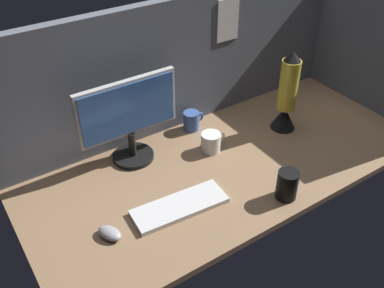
# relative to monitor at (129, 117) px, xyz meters

# --- Properties ---
(ground_plane) EXTENTS (1.80, 0.80, 0.03)m
(ground_plane) POSITION_rel_monitor_xyz_m (0.34, -0.25, -0.22)
(ground_plane) COLOR #8C6B4C
(cubicle_wall_back) EXTENTS (1.80, 0.06, 0.61)m
(cubicle_wall_back) POSITION_rel_monitor_xyz_m (0.34, 0.12, 0.10)
(cubicle_wall_back) COLOR #565B66
(cubicle_wall_back) RESTS_ON ground_plane
(cubicle_wall_side) EXTENTS (0.05, 0.80, 0.61)m
(cubicle_wall_side) POSITION_rel_monitor_xyz_m (1.22, -0.25, 0.10)
(cubicle_wall_side) COLOR #565B66
(cubicle_wall_side) RESTS_ON ground_plane
(monitor) EXTENTS (0.44, 0.18, 0.38)m
(monitor) POSITION_rel_monitor_xyz_m (0.00, 0.00, 0.00)
(monitor) COLOR black
(monitor) RESTS_ON ground_plane
(keyboard) EXTENTS (0.38, 0.16, 0.02)m
(keyboard) POSITION_rel_monitor_xyz_m (0.00, -0.38, -0.20)
(keyboard) COLOR silver
(keyboard) RESTS_ON ground_plane
(mouse) EXTENTS (0.09, 0.11, 0.03)m
(mouse) POSITION_rel_monitor_xyz_m (-0.28, -0.37, -0.19)
(mouse) COLOR #99999E
(mouse) RESTS_ON ground_plane
(mug_black_travel) EXTENTS (0.08, 0.08, 0.12)m
(mug_black_travel) POSITION_rel_monitor_xyz_m (0.38, -0.56, -0.15)
(mug_black_travel) COLOR black
(mug_black_travel) RESTS_ON ground_plane
(mug_ceramic_blue) EXTENTS (0.11, 0.07, 0.09)m
(mug_ceramic_blue) POSITION_rel_monitor_xyz_m (0.34, 0.04, -0.16)
(mug_ceramic_blue) COLOR #38569E
(mug_ceramic_blue) RESTS_ON ground_plane
(mug_ceramic_white) EXTENTS (0.12, 0.09, 0.09)m
(mug_ceramic_white) POSITION_rel_monitor_xyz_m (0.32, -0.15, -0.17)
(mug_ceramic_white) COLOR white
(mug_ceramic_white) RESTS_ON ground_plane
(lava_lamp) EXTENTS (0.12, 0.12, 0.39)m
(lava_lamp) POSITION_rel_monitor_xyz_m (0.71, -0.19, -0.04)
(lava_lamp) COLOR black
(lava_lamp) RESTS_ON ground_plane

